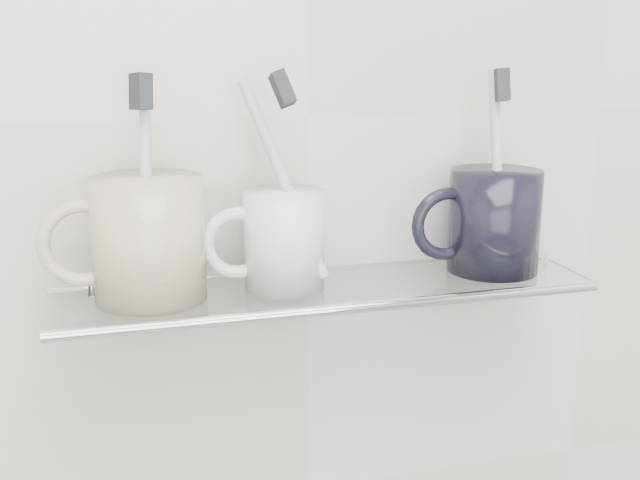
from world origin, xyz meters
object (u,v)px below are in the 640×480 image
object	(u,v)px
mug_left	(149,239)
mug_center	(284,240)
mug_right	(494,221)
shelf_glass	(326,290)

from	to	relation	value
mug_left	mug_center	xyz separation A→B (m)	(0.12, 0.00, -0.01)
mug_center	mug_right	size ratio (longest dim) A/B	0.91
shelf_glass	mug_center	bearing A→B (deg)	172.55
shelf_glass	mug_right	bearing A→B (deg)	1.66
shelf_glass	mug_left	bearing A→B (deg)	178.20
mug_left	mug_right	bearing A→B (deg)	10.97
mug_right	shelf_glass	bearing A→B (deg)	157.37
mug_center	mug_right	bearing A→B (deg)	-2.82
mug_center	mug_left	bearing A→B (deg)	177.18
shelf_glass	mug_left	xyz separation A→B (m)	(-0.16, 0.00, 0.06)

